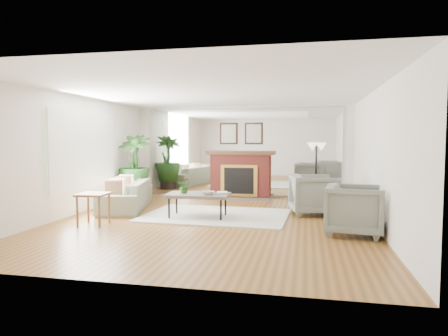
% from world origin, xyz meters
% --- Properties ---
extents(ground, '(7.00, 7.00, 0.00)m').
position_xyz_m(ground, '(0.00, 0.00, 0.00)').
color(ground, brown).
rests_on(ground, ground).
extents(wall_left, '(0.02, 7.00, 2.50)m').
position_xyz_m(wall_left, '(-2.99, 0.00, 1.25)').
color(wall_left, white).
rests_on(wall_left, ground).
extents(wall_right, '(0.02, 7.00, 2.50)m').
position_xyz_m(wall_right, '(2.99, 0.00, 1.25)').
color(wall_right, white).
rests_on(wall_right, ground).
extents(wall_back, '(6.00, 0.02, 2.50)m').
position_xyz_m(wall_back, '(0.00, 3.49, 1.25)').
color(wall_back, white).
rests_on(wall_back, ground).
extents(mirror_panel, '(5.40, 0.04, 2.40)m').
position_xyz_m(mirror_panel, '(0.00, 3.47, 1.25)').
color(mirror_panel, silver).
rests_on(mirror_panel, wall_back).
extents(window_panel, '(0.04, 2.40, 1.50)m').
position_xyz_m(window_panel, '(-2.96, 0.40, 1.35)').
color(window_panel, '#B2E09E').
rests_on(window_panel, wall_left).
extents(fireplace, '(1.85, 0.83, 2.05)m').
position_xyz_m(fireplace, '(0.00, 3.26, 0.66)').
color(fireplace, maroon).
rests_on(fireplace, ground).
extents(area_rug, '(2.99, 2.19, 0.03)m').
position_xyz_m(area_rug, '(-0.05, 0.50, 0.02)').
color(area_rug, white).
rests_on(area_rug, ground).
extents(coffee_table, '(1.27, 0.76, 0.50)m').
position_xyz_m(coffee_table, '(-0.36, 0.21, 0.46)').
color(coffee_table, '#5F544B').
rests_on(coffee_table, ground).
extents(sofa, '(1.34, 2.33, 0.64)m').
position_xyz_m(sofa, '(-2.23, 0.90, 0.32)').
color(sofa, slate).
rests_on(sofa, ground).
extents(armchair_back, '(1.08, 1.06, 0.85)m').
position_xyz_m(armchair_back, '(1.93, 1.10, 0.42)').
color(armchair_back, gray).
rests_on(armchair_back, ground).
extents(armchair_front, '(1.03, 1.00, 0.84)m').
position_xyz_m(armchair_front, '(2.56, -0.62, 0.42)').
color(armchair_front, gray).
rests_on(armchair_front, ground).
extents(side_table, '(0.56, 0.56, 0.60)m').
position_xyz_m(side_table, '(-2.07, -0.82, 0.50)').
color(side_table, '#8F6039').
rests_on(side_table, ground).
extents(potted_ficus, '(0.86, 0.86, 1.72)m').
position_xyz_m(potted_ficus, '(-2.60, 2.17, 0.92)').
color(potted_ficus, black).
rests_on(potted_ficus, ground).
extents(floor_lamp, '(0.49, 0.27, 1.51)m').
position_xyz_m(floor_lamp, '(2.03, 2.98, 1.28)').
color(floor_lamp, black).
rests_on(floor_lamp, ground).
extents(tabletop_plant, '(0.29, 0.26, 0.30)m').
position_xyz_m(tabletop_plant, '(-0.63, 0.21, 0.65)').
color(tabletop_plant, '#2A5820').
rests_on(tabletop_plant, coffee_table).
extents(fruit_bowl, '(0.26, 0.26, 0.06)m').
position_xyz_m(fruit_bowl, '(-0.13, 0.14, 0.53)').
color(fruit_bowl, '#8F6039').
rests_on(fruit_bowl, coffee_table).
extents(book, '(0.27, 0.33, 0.02)m').
position_xyz_m(book, '(0.00, 0.37, 0.51)').
color(book, '#8F6039').
rests_on(book, coffee_table).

